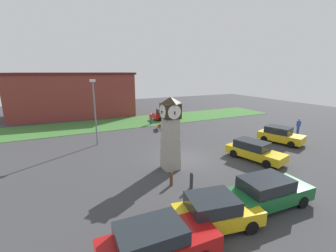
{
  "coord_description": "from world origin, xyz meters",
  "views": [
    {
      "loc": [
        -8.76,
        -15.2,
        6.99
      ],
      "look_at": [
        -0.78,
        1.44,
        2.48
      ],
      "focal_mm": 24.0,
      "sensor_mm": 36.0,
      "label": 1
    }
  ],
  "objects": [
    {
      "name": "street_lamp_near_road",
      "position": [
        -5.96,
        6.6,
        3.63
      ],
      "size": [
        0.5,
        0.24,
        6.28
      ],
      "color": "slate",
      "rests_on": "ground_plane"
    },
    {
      "name": "car_silver_hatch",
      "position": [
        5.07,
        14.29,
        0.81
      ],
      "size": [
        4.1,
        2.23,
        1.62
      ],
      "color": "#A51111",
      "rests_on": "ground_plane"
    },
    {
      "name": "car_far_lot",
      "position": [
        10.67,
        -0.62,
        0.81
      ],
      "size": [
        3.06,
        4.45,
        1.61
      ],
      "color": "gold",
      "rests_on": "ground_plane"
    },
    {
      "name": "car_near_tower",
      "position": [
        -2.91,
        -8.02,
        0.78
      ],
      "size": [
        4.15,
        2.49,
        1.55
      ],
      "color": "gold",
      "rests_on": "ground_plane"
    },
    {
      "name": "bollard_near_tower",
      "position": [
        -3.02,
        -3.71,
        0.47
      ],
      "size": [
        0.2,
        0.2,
        0.94
      ],
      "color": "brown",
      "rests_on": "ground_plane"
    },
    {
      "name": "pedestrian_crossing_lot",
      "position": [
        1.93,
        12.35,
        0.88
      ],
      "size": [
        0.41,
        0.25,
        1.56
      ],
      "color": "#264CA5",
      "rests_on": "ground_plane"
    },
    {
      "name": "bench",
      "position": [
        1.79,
        9.33,
        0.52
      ],
      "size": [
        1.1,
        1.68,
        0.9
      ],
      "color": "brown",
      "rests_on": "ground_plane"
    },
    {
      "name": "grass_verge_far",
      "position": [
        -1.59,
        14.89,
        0.02
      ],
      "size": [
        48.72,
        7.18,
        0.04
      ],
      "primitive_type": "cube",
      "color": "#386B2D",
      "rests_on": "ground_plane"
    },
    {
      "name": "car_by_building",
      "position": [
        0.66,
        -7.85,
        0.81
      ],
      "size": [
        4.66,
        2.17,
        1.61
      ],
      "color": "#19602D",
      "rests_on": "ground_plane"
    },
    {
      "name": "car_navy_sedan",
      "position": [
        -6.09,
        -8.68,
        0.81
      ],
      "size": [
        4.55,
        2.03,
        1.58
      ],
      "color": "#A51111",
      "rests_on": "ground_plane"
    },
    {
      "name": "pedestrian_near_bench",
      "position": [
        15.5,
        0.82,
        0.99
      ],
      "size": [
        0.42,
        0.28,
        1.73
      ],
      "color": "#264CA5",
      "rests_on": "ground_plane"
    },
    {
      "name": "bollard_mid_row",
      "position": [
        -2.07,
        -4.55,
        0.53
      ],
      "size": [
        0.21,
        0.21,
        1.04
      ],
      "color": "#333338",
      "rests_on": "ground_plane"
    },
    {
      "name": "ground_plane",
      "position": [
        0.0,
        0.0,
        0.0
      ],
      "size": [
        81.2,
        81.2,
        0.0
      ],
      "primitive_type": "plane",
      "color": "#38383A"
    },
    {
      "name": "car_end_of_row",
      "position": [
        4.92,
        -2.76,
        0.77
      ],
      "size": [
        2.81,
        4.86,
        1.52
      ],
      "color": "gold",
      "rests_on": "ground_plane"
    },
    {
      "name": "warehouse_blue_far",
      "position": [
        -6.56,
        23.81,
        3.4
      ],
      "size": [
        18.89,
        10.93,
        6.79
      ],
      "color": "maroon",
      "rests_on": "ground_plane"
    },
    {
      "name": "clock_tower",
      "position": [
        -1.95,
        -1.4,
        2.71
      ],
      "size": [
        1.5,
        1.47,
        5.28
      ],
      "color": "#9A958B",
      "rests_on": "ground_plane"
    }
  ]
}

